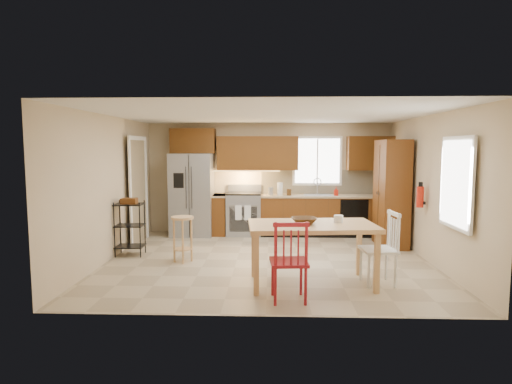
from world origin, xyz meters
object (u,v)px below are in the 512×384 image
object	(u,v)px
dining_table	(312,255)
fire_extinguisher	(420,197)
bar_stool	(183,239)
chair_white	(378,248)
utility_cart	(130,228)
chair_red	(289,260)
refrigerator	(192,195)
range_stove	(244,214)
soap_bottle	(336,191)
pantry	(391,193)
table_bowl	(304,224)
table_jar	(338,221)

from	to	relation	value
dining_table	fire_extinguisher	bearing A→B (deg)	31.38
bar_stool	chair_white	bearing A→B (deg)	-26.95
utility_cart	fire_extinguisher	bearing A→B (deg)	-3.66
chair_red	fire_extinguisher	bearing A→B (deg)	37.20
refrigerator	utility_cart	xyz separation A→B (m)	(-0.80, -1.86, -0.42)
fire_extinguisher	dining_table	bearing A→B (deg)	-143.95
chair_red	bar_stool	size ratio (longest dim) A/B	1.33
range_stove	dining_table	bearing A→B (deg)	-71.28
range_stove	soap_bottle	xyz separation A→B (m)	(2.03, -0.08, 0.54)
soap_bottle	fire_extinguisher	world-z (taller)	fire_extinguisher
chair_white	bar_stool	bearing A→B (deg)	65.43
soap_bottle	chair_white	distance (m)	3.39
pantry	fire_extinguisher	world-z (taller)	pantry
soap_bottle	fire_extinguisher	bearing A→B (deg)	-59.47
soap_bottle	chair_white	xyz separation A→B (m)	(0.10, -3.35, -0.48)
dining_table	bar_stool	xyz separation A→B (m)	(-2.08, 1.15, -0.04)
dining_table	utility_cart	distance (m)	3.50
utility_cart	refrigerator	bearing A→B (deg)	64.35
refrigerator	chair_red	size ratio (longest dim) A/B	1.75
refrigerator	table_bowl	world-z (taller)	refrigerator
range_stove	chair_red	size ratio (longest dim) A/B	0.88
range_stove	utility_cart	bearing A→B (deg)	-135.48
chair_red	table_jar	xyz separation A→B (m)	(0.74, 0.76, 0.39)
pantry	table_bowl	size ratio (longest dim) A/B	5.86
table_jar	range_stove	bearing A→B (deg)	114.92
range_stove	chair_red	bearing A→B (deg)	-78.63
range_stove	chair_white	xyz separation A→B (m)	(2.13, -3.44, 0.06)
fire_extinguisher	table_bowl	size ratio (longest dim) A/B	1.00
chair_white	soap_bottle	bearing A→B (deg)	-2.92
pantry	bar_stool	world-z (taller)	pantry
range_stove	soap_bottle	world-z (taller)	soap_bottle
chair_red	range_stove	bearing A→B (deg)	96.70
fire_extinguisher	bar_stool	size ratio (longest dim) A/B	0.46
table_bowl	bar_stool	bearing A→B (deg)	149.79
refrigerator	range_stove	bearing A→B (deg)	2.99
soap_bottle	table_jar	world-z (taller)	soap_bottle
soap_bottle	bar_stool	size ratio (longest dim) A/B	0.24
table_jar	bar_stool	world-z (taller)	table_jar
refrigerator	dining_table	size ratio (longest dim) A/B	1.03
chair_red	table_bowl	xyz separation A→B (m)	(0.24, 0.65, 0.35)
soap_bottle	table_jar	bearing A→B (deg)	-97.96
utility_cart	range_stove	bearing A→B (deg)	42.17
chair_red	bar_stool	xyz separation A→B (m)	(-1.73, 1.80, -0.13)
table_bowl	bar_stool	distance (m)	2.33
refrigerator	chair_red	world-z (taller)	refrigerator
pantry	chair_red	size ratio (longest dim) A/B	2.02
soap_bottle	range_stove	bearing A→B (deg)	177.60
table_bowl	soap_bottle	bearing A→B (deg)	74.28
bar_stool	range_stove	bearing A→B (deg)	61.94
range_stove	pantry	size ratio (longest dim) A/B	0.44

